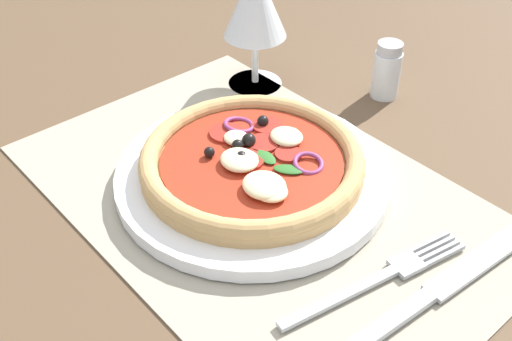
# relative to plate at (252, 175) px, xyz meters

# --- Properties ---
(ground_plane) EXTENTS (1.90, 1.40, 0.02)m
(ground_plane) POSITION_rel_plate_xyz_m (0.02, -0.01, -0.02)
(ground_plane) COLOR brown
(placemat) EXTENTS (0.47, 0.30, 0.00)m
(placemat) POSITION_rel_plate_xyz_m (0.02, -0.01, -0.01)
(placemat) COLOR #A39984
(placemat) RESTS_ON ground_plane
(plate) EXTENTS (0.26, 0.26, 0.01)m
(plate) POSITION_rel_plate_xyz_m (0.00, 0.00, 0.00)
(plate) COLOR white
(plate) RESTS_ON placemat
(pizza) EXTENTS (0.21, 0.21, 0.03)m
(pizza) POSITION_rel_plate_xyz_m (0.00, 0.00, 0.02)
(pizza) COLOR tan
(pizza) RESTS_ON plate
(fork) EXTENTS (0.05, 0.18, 0.00)m
(fork) POSITION_rel_plate_xyz_m (0.16, -0.00, -0.00)
(fork) COLOR #B2B5BA
(fork) RESTS_ON placemat
(knife) EXTENTS (0.03, 0.20, 0.01)m
(knife) POSITION_rel_plate_xyz_m (0.20, 0.03, -0.00)
(knife) COLOR #B2B5BA
(knife) RESTS_ON placemat
(wine_glass) EXTENTS (0.07, 0.07, 0.15)m
(wine_glass) POSITION_rel_plate_xyz_m (-0.14, 0.13, 0.09)
(wine_glass) COLOR silver
(wine_glass) RESTS_ON ground_plane
(pepper_shaker) EXTENTS (0.03, 0.03, 0.07)m
(pepper_shaker) POSITION_rel_plate_xyz_m (-0.02, 0.22, 0.02)
(pepper_shaker) COLOR silver
(pepper_shaker) RESTS_ON ground_plane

